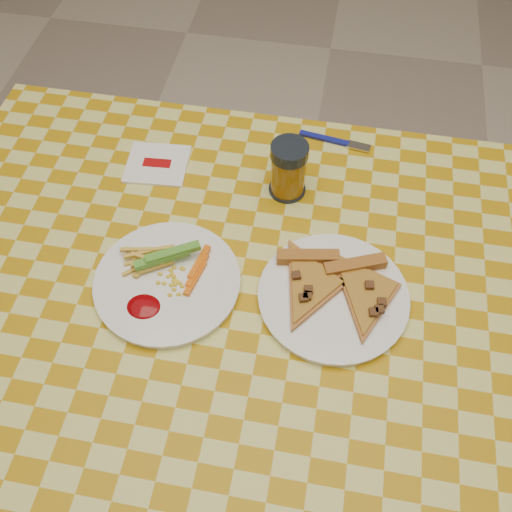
# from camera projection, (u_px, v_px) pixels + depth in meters

# --- Properties ---
(ground) EXTENTS (8.00, 8.00, 0.00)m
(ground) POSITION_uv_depth(u_px,v_px,m) (263.00, 437.00, 1.57)
(ground) COLOR beige
(ground) RESTS_ON ground
(table) EXTENTS (1.28, 0.88, 0.76)m
(table) POSITION_uv_depth(u_px,v_px,m) (267.00, 318.00, 1.01)
(table) COLOR silver
(table) RESTS_ON ground
(plate_left) EXTENTS (0.25, 0.25, 0.01)m
(plate_left) POSITION_uv_depth(u_px,v_px,m) (168.00, 283.00, 0.95)
(plate_left) COLOR white
(plate_left) RESTS_ON table
(plate_right) EXTENTS (0.26, 0.26, 0.01)m
(plate_right) POSITION_uv_depth(u_px,v_px,m) (333.00, 297.00, 0.94)
(plate_right) COLOR white
(plate_right) RESTS_ON table
(fries_veggies) EXTENTS (0.17, 0.16, 0.04)m
(fries_veggies) POSITION_uv_depth(u_px,v_px,m) (164.00, 269.00, 0.95)
(fries_veggies) COLOR #F2BD4D
(fries_veggies) RESTS_ON plate_left
(pizza_slices) EXTENTS (0.27, 0.24, 0.02)m
(pizza_slices) POSITION_uv_depth(u_px,v_px,m) (336.00, 285.00, 0.94)
(pizza_slices) COLOR #B97A39
(pizza_slices) RESTS_ON plate_right
(drink_glass) EXTENTS (0.07, 0.07, 0.11)m
(drink_glass) POSITION_uv_depth(u_px,v_px,m) (288.00, 170.00, 1.04)
(drink_glass) COLOR black
(drink_glass) RESTS_ON table
(napkin) EXTENTS (0.13, 0.12, 0.01)m
(napkin) POSITION_uv_depth(u_px,v_px,m) (157.00, 164.00, 1.12)
(napkin) COLOR white
(napkin) RESTS_ON table
(fork) EXTENTS (0.15, 0.04, 0.01)m
(fork) POSITION_uv_depth(u_px,v_px,m) (335.00, 141.00, 1.15)
(fork) COLOR navy
(fork) RESTS_ON table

